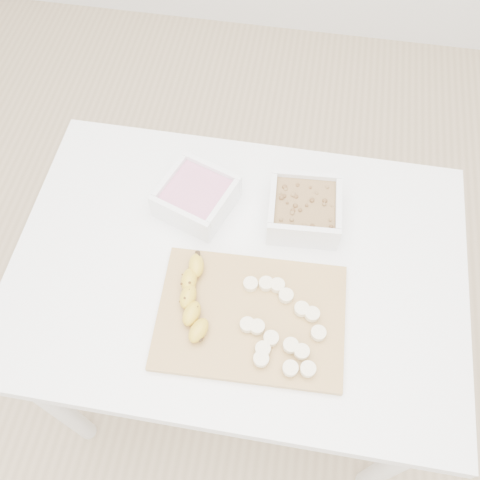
% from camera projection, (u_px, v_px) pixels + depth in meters
% --- Properties ---
extents(ground, '(3.50, 3.50, 0.00)m').
position_uv_depth(ground, '(239.00, 366.00, 1.83)').
color(ground, '#C6AD89').
rests_on(ground, ground).
extents(table, '(1.00, 0.70, 0.75)m').
position_uv_depth(table, '(238.00, 284.00, 1.26)').
color(table, white).
rests_on(table, ground).
extents(bowl_yogurt, '(0.20, 0.20, 0.07)m').
position_uv_depth(bowl_yogurt, '(196.00, 196.00, 1.22)').
color(bowl_yogurt, white).
rests_on(bowl_yogurt, table).
extents(bowl_granola, '(0.17, 0.17, 0.07)m').
position_uv_depth(bowl_granola, '(304.00, 209.00, 1.20)').
color(bowl_granola, white).
rests_on(bowl_granola, table).
extents(cutting_board, '(0.40, 0.29, 0.01)m').
position_uv_depth(cutting_board, '(251.00, 317.00, 1.11)').
color(cutting_board, '#A58244').
rests_on(cutting_board, table).
extents(banana, '(0.06, 0.19, 0.03)m').
position_uv_depth(banana, '(194.00, 299.00, 1.10)').
color(banana, gold).
rests_on(banana, cutting_board).
extents(banana_slices, '(0.18, 0.20, 0.02)m').
position_uv_depth(banana_slices, '(281.00, 327.00, 1.08)').
color(banana_slices, '#F5E5BA').
rests_on(banana_slices, cutting_board).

